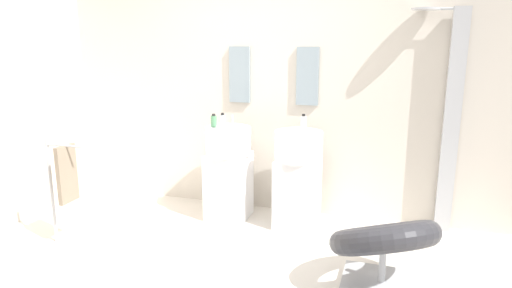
{
  "coord_description": "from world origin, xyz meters",
  "views": [
    {
      "loc": [
        1.23,
        -2.83,
        1.77
      ],
      "look_at": [
        0.15,
        0.55,
        0.95
      ],
      "focal_mm": 31.75,
      "sensor_mm": 36.0,
      "label": 1
    }
  ],
  "objects_px": {
    "lounge_chair": "(384,244)",
    "soap_bottle_white": "(303,125)",
    "towel_rack": "(64,176)",
    "soap_bottle_green": "(214,121)",
    "pedestal_sink_left": "(228,171)",
    "soap_bottle_clear": "(223,122)",
    "pedestal_sink_right": "(298,177)",
    "shower_column": "(450,118)"
  },
  "relations": [
    {
      "from": "shower_column",
      "to": "soap_bottle_clear",
      "type": "height_order",
      "value": "shower_column"
    },
    {
      "from": "towel_rack",
      "to": "soap_bottle_white",
      "type": "bearing_deg",
      "value": 24.72
    },
    {
      "from": "pedestal_sink_left",
      "to": "soap_bottle_green",
      "type": "relative_size",
      "value": 8.11
    },
    {
      "from": "lounge_chair",
      "to": "towel_rack",
      "type": "xyz_separation_m",
      "value": [
        -2.66,
        -0.07,
        0.28
      ]
    },
    {
      "from": "lounge_chair",
      "to": "soap_bottle_clear",
      "type": "bearing_deg",
      "value": 151.66
    },
    {
      "from": "soap_bottle_green",
      "to": "lounge_chair",
      "type": "bearing_deg",
      "value": -28.83
    },
    {
      "from": "towel_rack",
      "to": "lounge_chair",
      "type": "bearing_deg",
      "value": 1.46
    },
    {
      "from": "lounge_chair",
      "to": "towel_rack",
      "type": "distance_m",
      "value": 2.68
    },
    {
      "from": "towel_rack",
      "to": "soap_bottle_green",
      "type": "bearing_deg",
      "value": 45.6
    },
    {
      "from": "pedestal_sink_right",
      "to": "soap_bottle_white",
      "type": "relative_size",
      "value": 5.45
    },
    {
      "from": "soap_bottle_white",
      "to": "shower_column",
      "type": "bearing_deg",
      "value": 19.72
    },
    {
      "from": "soap_bottle_white",
      "to": "lounge_chair",
      "type": "bearing_deg",
      "value": -46.37
    },
    {
      "from": "lounge_chair",
      "to": "soap_bottle_white",
      "type": "distance_m",
      "value": 1.3
    },
    {
      "from": "soap_bottle_green",
      "to": "towel_rack",
      "type": "bearing_deg",
      "value": -134.4
    },
    {
      "from": "pedestal_sink_right",
      "to": "soap_bottle_clear",
      "type": "xyz_separation_m",
      "value": [
        -0.72,
        -0.11,
        0.51
      ]
    },
    {
      "from": "pedestal_sink_left",
      "to": "soap_bottle_clear",
      "type": "distance_m",
      "value": 0.53
    },
    {
      "from": "pedestal_sink_left",
      "to": "towel_rack",
      "type": "height_order",
      "value": "pedestal_sink_left"
    },
    {
      "from": "shower_column",
      "to": "soap_bottle_white",
      "type": "xyz_separation_m",
      "value": [
        -1.25,
        -0.45,
        -0.06
      ]
    },
    {
      "from": "pedestal_sink_left",
      "to": "soap_bottle_green",
      "type": "height_order",
      "value": "soap_bottle_green"
    },
    {
      "from": "soap_bottle_white",
      "to": "soap_bottle_clear",
      "type": "xyz_separation_m",
      "value": [
        -0.79,
        0.04,
        -0.02
      ]
    },
    {
      "from": "soap_bottle_white",
      "to": "soap_bottle_green",
      "type": "bearing_deg",
      "value": 172.34
    },
    {
      "from": "pedestal_sink_left",
      "to": "shower_column",
      "type": "height_order",
      "value": "shower_column"
    },
    {
      "from": "soap_bottle_white",
      "to": "soap_bottle_clear",
      "type": "height_order",
      "value": "soap_bottle_white"
    },
    {
      "from": "pedestal_sink_left",
      "to": "soap_bottle_white",
      "type": "height_order",
      "value": "soap_bottle_white"
    },
    {
      "from": "pedestal_sink_right",
      "to": "soap_bottle_white",
      "type": "xyz_separation_m",
      "value": [
        0.07,
        -0.14,
        0.53
      ]
    },
    {
      "from": "lounge_chair",
      "to": "soap_bottle_white",
      "type": "bearing_deg",
      "value": 133.63
    },
    {
      "from": "shower_column",
      "to": "towel_rack",
      "type": "height_order",
      "value": "shower_column"
    },
    {
      "from": "shower_column",
      "to": "soap_bottle_clear",
      "type": "distance_m",
      "value": 2.08
    },
    {
      "from": "pedestal_sink_right",
      "to": "shower_column",
      "type": "distance_m",
      "value": 1.48
    },
    {
      "from": "soap_bottle_white",
      "to": "soap_bottle_clear",
      "type": "bearing_deg",
      "value": 177.44
    },
    {
      "from": "lounge_chair",
      "to": "soap_bottle_clear",
      "type": "xyz_separation_m",
      "value": [
        -1.56,
        0.84,
        0.66
      ]
    },
    {
      "from": "pedestal_sink_left",
      "to": "pedestal_sink_right",
      "type": "distance_m",
      "value": 0.71
    },
    {
      "from": "soap_bottle_clear",
      "to": "pedestal_sink_left",
      "type": "bearing_deg",
      "value": 84.9
    },
    {
      "from": "towel_rack",
      "to": "soap_bottle_clear",
      "type": "relative_size",
      "value": 6.09
    },
    {
      "from": "shower_column",
      "to": "towel_rack",
      "type": "xyz_separation_m",
      "value": [
        -3.14,
        -1.32,
        -0.45
      ]
    },
    {
      "from": "towel_rack",
      "to": "soap_bottle_green",
      "type": "height_order",
      "value": "soap_bottle_green"
    },
    {
      "from": "pedestal_sink_left",
      "to": "soap_bottle_clear",
      "type": "bearing_deg",
      "value": -95.1
    },
    {
      "from": "pedestal_sink_left",
      "to": "lounge_chair",
      "type": "relative_size",
      "value": 0.95
    },
    {
      "from": "pedestal_sink_left",
      "to": "lounge_chair",
      "type": "bearing_deg",
      "value": -31.52
    },
    {
      "from": "pedestal_sink_right",
      "to": "soap_bottle_white",
      "type": "height_order",
      "value": "soap_bottle_white"
    },
    {
      "from": "pedestal_sink_left",
      "to": "lounge_chair",
      "type": "height_order",
      "value": "pedestal_sink_left"
    },
    {
      "from": "pedestal_sink_left",
      "to": "soap_bottle_white",
      "type": "xyz_separation_m",
      "value": [
        0.78,
        -0.14,
        0.53
      ]
    }
  ]
}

